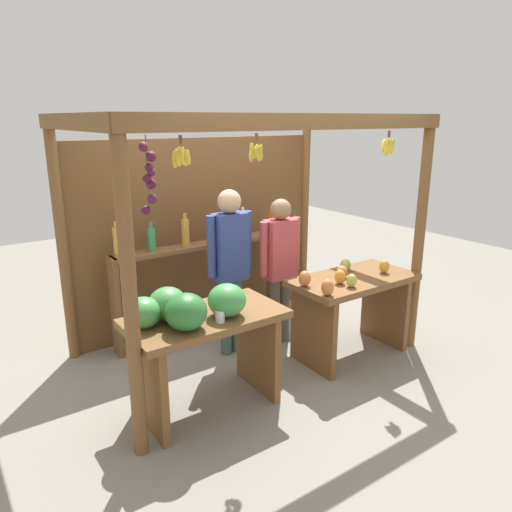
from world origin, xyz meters
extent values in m
plane|color=gray|center=(0.00, 0.00, 0.00)|extent=(12.00, 12.00, 0.00)
cylinder|color=brown|center=(-1.46, -0.86, 1.15)|extent=(0.10, 0.10, 2.29)
cylinder|color=brown|center=(1.46, -0.86, 1.15)|extent=(0.10, 0.10, 2.29)
cylinder|color=brown|center=(-1.46, 0.86, 1.15)|extent=(0.10, 0.10, 2.29)
cylinder|color=brown|center=(1.46, 0.86, 1.15)|extent=(0.10, 0.10, 2.29)
cube|color=brown|center=(0.00, -0.86, 2.23)|extent=(3.02, 0.12, 0.12)
cube|color=brown|center=(-1.46, 0.00, 2.23)|extent=(0.12, 1.82, 0.12)
cube|color=brown|center=(1.46, 0.00, 2.23)|extent=(0.12, 1.82, 0.12)
cube|color=brown|center=(0.00, 0.88, 1.03)|extent=(2.92, 0.04, 2.07)
cylinder|color=brown|center=(-0.36, -0.70, 2.12)|extent=(0.02, 0.02, 0.06)
ellipsoid|color=gold|center=(-0.33, -0.70, 2.02)|extent=(0.04, 0.08, 0.12)
ellipsoid|color=gold|center=(-0.35, -0.67, 2.02)|extent=(0.06, 0.05, 0.12)
ellipsoid|color=gold|center=(-0.39, -0.67, 2.00)|extent=(0.05, 0.05, 0.12)
ellipsoid|color=gold|center=(-0.40, -0.70, 2.03)|extent=(0.04, 0.06, 0.12)
ellipsoid|color=gold|center=(-0.38, -0.74, 2.01)|extent=(0.07, 0.05, 0.12)
ellipsoid|color=gold|center=(-0.35, -0.73, 2.01)|extent=(0.07, 0.05, 0.12)
cylinder|color=brown|center=(1.02, -0.76, 2.12)|extent=(0.02, 0.02, 0.06)
ellipsoid|color=yellow|center=(1.04, -0.76, 1.99)|extent=(0.04, 0.09, 0.14)
ellipsoid|color=yellow|center=(1.06, -0.73, 1.99)|extent=(0.06, 0.07, 0.14)
ellipsoid|color=yellow|center=(1.03, -0.74, 2.02)|extent=(0.06, 0.04, 0.14)
ellipsoid|color=yellow|center=(1.00, -0.72, 2.02)|extent=(0.08, 0.05, 0.14)
ellipsoid|color=yellow|center=(0.99, -0.75, 2.01)|extent=(0.04, 0.06, 0.14)
ellipsoid|color=yellow|center=(1.00, -0.76, 2.01)|extent=(0.04, 0.06, 0.14)
ellipsoid|color=yellow|center=(1.01, -0.78, 2.02)|extent=(0.07, 0.06, 0.14)
ellipsoid|color=yellow|center=(1.03, -0.80, 2.01)|extent=(0.06, 0.04, 0.14)
ellipsoid|color=yellow|center=(1.05, -0.78, 2.02)|extent=(0.05, 0.06, 0.14)
cylinder|color=brown|center=(-1.02, -0.78, 2.12)|extent=(0.02, 0.02, 0.06)
ellipsoid|color=gold|center=(-0.98, -0.78, 2.01)|extent=(0.04, 0.07, 0.12)
ellipsoid|color=gold|center=(-1.00, -0.76, 2.02)|extent=(0.05, 0.05, 0.12)
ellipsoid|color=gold|center=(-1.03, -0.76, 2.02)|extent=(0.06, 0.04, 0.12)
ellipsoid|color=gold|center=(-1.06, -0.77, 2.00)|extent=(0.05, 0.06, 0.12)
ellipsoid|color=gold|center=(-1.05, -0.80, 2.01)|extent=(0.05, 0.06, 0.12)
ellipsoid|color=gold|center=(-1.03, -0.81, 2.02)|extent=(0.06, 0.05, 0.12)
ellipsoid|color=gold|center=(-0.99, -0.82, 2.02)|extent=(0.07, 0.07, 0.13)
cylinder|color=#4C422D|center=(-1.15, -0.53, 1.88)|extent=(0.01, 0.01, 0.55)
sphere|color=#511938|center=(-1.18, -0.55, 2.07)|extent=(0.07, 0.07, 0.07)
sphere|color=#47142D|center=(-1.13, -0.54, 2.01)|extent=(0.07, 0.07, 0.07)
sphere|color=#47142D|center=(-1.14, -0.53, 1.94)|extent=(0.06, 0.06, 0.06)
sphere|color=#511938|center=(-1.13, -0.54, 1.90)|extent=(0.06, 0.06, 0.06)
sphere|color=#47142D|center=(-1.17, -0.54, 1.86)|extent=(0.06, 0.06, 0.06)
sphere|color=#47142D|center=(-1.13, -0.53, 1.82)|extent=(0.07, 0.07, 0.07)
sphere|color=#511938|center=(-1.13, -0.53, 1.72)|extent=(0.07, 0.07, 0.07)
sphere|color=#47142D|center=(-1.18, -0.51, 1.64)|extent=(0.07, 0.07, 0.07)
cube|color=brown|center=(-0.80, -0.64, 0.77)|extent=(1.23, 0.64, 0.06)
cube|color=brown|center=(-1.29, -0.64, 0.37)|extent=(0.06, 0.58, 0.74)
cube|color=brown|center=(-0.31, -0.64, 0.37)|extent=(0.06, 0.58, 0.74)
ellipsoid|color=#429347|center=(-1.07, -0.56, 0.93)|extent=(0.36, 0.36, 0.25)
ellipsoid|color=#429347|center=(-1.28, -0.58, 0.92)|extent=(0.36, 0.36, 0.23)
ellipsoid|color=#2D7533|center=(-1.04, -0.80, 0.94)|extent=(0.43, 0.43, 0.27)
ellipsoid|color=#429347|center=(-0.67, -0.75, 0.93)|extent=(0.38, 0.38, 0.26)
cylinder|color=white|center=(-0.78, -0.82, 0.85)|extent=(0.07, 0.07, 0.09)
cube|color=brown|center=(0.80, -0.64, 0.77)|extent=(1.23, 0.64, 0.06)
cube|color=brown|center=(0.31, -0.64, 0.37)|extent=(0.06, 0.58, 0.74)
cube|color=brown|center=(1.29, -0.64, 0.37)|extent=(0.06, 0.58, 0.74)
ellipsoid|color=#A8B24C|center=(0.88, -0.46, 0.86)|extent=(0.14, 0.14, 0.12)
ellipsoid|color=gold|center=(0.56, -0.71, 0.87)|extent=(0.13, 0.13, 0.13)
ellipsoid|color=#CC7038|center=(0.25, -0.87, 0.88)|extent=(0.13, 0.13, 0.15)
ellipsoid|color=#CC7038|center=(0.69, -0.60, 0.86)|extent=(0.12, 0.12, 0.12)
ellipsoid|color=#A8B24C|center=(0.57, -0.84, 0.87)|extent=(0.13, 0.13, 0.13)
ellipsoid|color=gold|center=(1.13, -0.73, 0.87)|extent=(0.13, 0.13, 0.14)
ellipsoid|color=#CC7038|center=(0.25, -0.58, 0.88)|extent=(0.13, 0.13, 0.15)
cube|color=brown|center=(-1.08, 0.64, 0.50)|extent=(0.05, 0.20, 1.00)
cube|color=brown|center=(0.81, 0.64, 0.50)|extent=(0.05, 0.20, 1.00)
cube|color=brown|center=(-0.13, 0.64, 0.98)|extent=(1.90, 0.22, 0.04)
cylinder|color=gold|center=(-1.02, 0.64, 1.14)|extent=(0.07, 0.07, 0.28)
cylinder|color=gold|center=(-1.02, 0.64, 1.31)|extent=(0.03, 0.03, 0.06)
cylinder|color=#338C4C|center=(-0.68, 0.64, 1.12)|extent=(0.08, 0.08, 0.23)
cylinder|color=#338C4C|center=(-0.68, 0.64, 1.26)|extent=(0.03, 0.03, 0.06)
cylinder|color=gold|center=(-0.31, 0.64, 1.14)|extent=(0.08, 0.08, 0.28)
cylinder|color=gold|center=(-0.31, 0.64, 1.31)|extent=(0.04, 0.04, 0.06)
cylinder|color=silver|center=(0.04, 0.64, 1.11)|extent=(0.07, 0.07, 0.22)
cylinder|color=silver|center=(0.04, 0.64, 1.25)|extent=(0.03, 0.03, 0.06)
cylinder|color=silver|center=(0.39, 0.64, 1.13)|extent=(0.08, 0.08, 0.27)
cylinder|color=silver|center=(0.39, 0.64, 1.30)|extent=(0.03, 0.03, 0.06)
cylinder|color=#994C1E|center=(0.76, 0.64, 1.12)|extent=(0.07, 0.07, 0.23)
cylinder|color=#994C1E|center=(0.76, 0.64, 1.26)|extent=(0.03, 0.03, 0.06)
cylinder|color=#3F5C5D|center=(-0.20, 0.06, 0.38)|extent=(0.11, 0.11, 0.77)
cylinder|color=#3F5C5D|center=(-0.08, 0.06, 0.38)|extent=(0.11, 0.11, 0.77)
cube|color=#2D428C|center=(-0.14, 0.06, 1.09)|extent=(0.32, 0.19, 0.65)
cylinder|color=#2D428C|center=(-0.34, 0.06, 1.12)|extent=(0.08, 0.08, 0.58)
cylinder|color=#2D428C|center=(0.06, 0.06, 1.12)|extent=(0.08, 0.08, 0.58)
sphere|color=tan|center=(-0.14, 0.06, 1.52)|extent=(0.22, 0.22, 0.22)
cylinder|color=#534C42|center=(0.33, -0.03, 0.35)|extent=(0.11, 0.11, 0.71)
cylinder|color=#534C42|center=(0.45, -0.03, 0.35)|extent=(0.11, 0.11, 0.71)
cube|color=#BF474C|center=(0.39, -0.03, 1.01)|extent=(0.32, 0.19, 0.60)
cylinder|color=#BF474C|center=(0.19, -0.03, 1.04)|extent=(0.08, 0.08, 0.54)
cylinder|color=#BF474C|center=(0.59, -0.03, 1.04)|extent=(0.08, 0.08, 0.54)
sphere|color=#997051|center=(0.39, -0.03, 1.41)|extent=(0.20, 0.20, 0.20)
camera|label=1|loc=(-2.44, -3.68, 2.26)|focal=33.78mm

